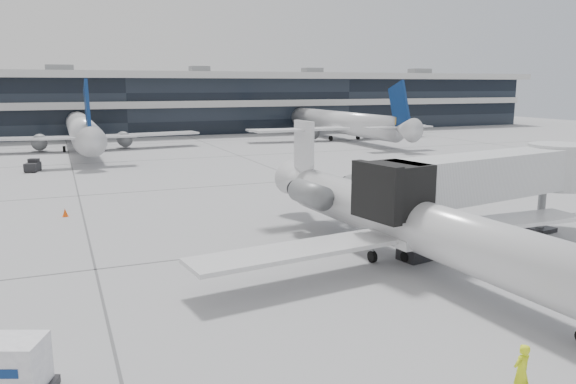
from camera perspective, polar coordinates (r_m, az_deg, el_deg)
name	(u,v)px	position (r m, az deg, el deg)	size (l,w,h in m)	color
ground	(284,247)	(31.36, -0.36, -5.64)	(220.00, 220.00, 0.00)	#939496
terminal	(120,106)	(110.52, -16.71, 8.38)	(170.00, 22.00, 10.00)	black
bg_jet_center	(83,150)	(83.42, -20.07, 4.07)	(32.00, 40.00, 9.60)	silver
bg_jet_right	(339,139)	(93.92, 5.17, 5.37)	(32.00, 40.00, 9.60)	silver
regional_jet	(409,221)	(28.49, 12.23, -2.93)	(22.73, 28.38, 6.55)	silver
jet_bridge	(496,176)	(33.57, 20.39, 1.57)	(16.56, 5.87, 5.33)	#AEB0B3
ramp_worker	(521,372)	(18.08, 22.61, -16.51)	(0.61, 0.40, 1.68)	#E8FF1A
cargo_uld	(11,369)	(18.65, -26.31, -15.84)	(2.56, 2.26, 1.73)	black
traffic_cone	(65,213)	(41.38, -21.70, -1.96)	(0.43, 0.43, 0.58)	#FF530D
far_tug	(33,166)	(64.23, -24.50, 2.43)	(1.70, 2.27, 1.28)	black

